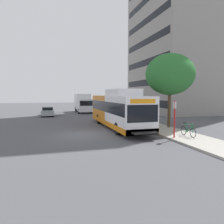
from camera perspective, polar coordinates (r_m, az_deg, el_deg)
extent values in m
plane|color=#4C4C51|center=(24.87, -10.38, -2.68)|extent=(120.00, 120.00, 0.00)
cube|color=#A8A399|center=(24.66, 6.54, -2.53)|extent=(3.00, 56.00, 0.14)
cube|color=white|center=(17.60, 4.38, -0.16)|extent=(2.54, 5.80, 2.73)
cube|color=orange|center=(23.10, -0.70, 1.03)|extent=(2.54, 5.80, 2.73)
cube|color=orange|center=(20.44, 1.49, -2.68)|extent=(2.57, 11.60, 0.44)
cube|color=black|center=(20.30, 1.50, 1.55)|extent=(2.58, 11.25, 0.96)
cube|color=black|center=(14.95, 8.24, -0.43)|extent=(2.34, 0.10, 1.24)
cube|color=orange|center=(14.89, 8.30, 2.90)|extent=(1.90, 0.08, 0.32)
cube|color=white|center=(18.90, 2.85, 5.25)|extent=(2.16, 4.06, 0.60)
cube|color=black|center=(14.77, 8.81, -5.59)|extent=(1.78, 0.60, 0.10)
cylinder|color=black|center=(16.72, 1.56, -4.50)|extent=(0.30, 1.00, 1.00)
cylinder|color=black|center=(17.54, 8.62, -4.11)|extent=(0.30, 1.00, 1.00)
cylinder|color=black|center=(23.21, -3.57, -1.89)|extent=(0.30, 1.00, 1.00)
cylinder|color=black|center=(23.81, 1.74, -1.72)|extent=(0.30, 1.00, 1.00)
cylinder|color=red|center=(15.45, 16.47, -1.94)|extent=(0.10, 0.10, 2.60)
cube|color=white|center=(15.36, 16.50, 1.77)|extent=(0.04, 0.36, 0.48)
torus|color=black|center=(16.05, 20.94, -5.31)|extent=(0.04, 0.66, 0.66)
torus|color=black|center=(16.93, 18.69, -4.74)|extent=(0.04, 0.66, 0.66)
cylinder|color=#19723F|center=(16.29, 20.23, -4.19)|extent=(0.05, 0.64, 0.64)
cylinder|color=#19723F|center=(16.65, 19.31, -3.97)|extent=(0.05, 0.34, 0.62)
cylinder|color=#19723F|center=(16.36, 19.95, -3.08)|extent=(0.05, 0.90, 0.05)
cylinder|color=#19723F|center=(16.75, 19.13, -4.90)|extent=(0.05, 0.45, 0.08)
cylinder|color=#19723F|center=(16.02, 20.93, -4.12)|extent=(0.05, 0.10, 0.67)
cylinder|color=black|center=(15.99, 20.91, -2.92)|extent=(0.52, 0.03, 0.03)
cube|color=black|center=(16.72, 19.04, -2.75)|extent=(0.12, 0.24, 0.06)
cylinder|color=#4C3823|center=(20.33, 15.12, 0.54)|extent=(0.28, 0.28, 3.22)
ellipsoid|color=#286B2D|center=(20.36, 15.33, 9.77)|extent=(4.44, 4.44, 3.77)
cube|color=#93999E|center=(32.78, -16.91, -0.05)|extent=(1.80, 4.50, 0.70)
cube|color=black|center=(32.85, -16.93, 0.83)|extent=(1.48, 2.34, 0.56)
cylinder|color=black|center=(31.48, -18.38, -0.70)|extent=(0.20, 0.64, 0.64)
cylinder|color=black|center=(31.46, -15.47, -0.63)|extent=(0.20, 0.64, 0.64)
cylinder|color=black|center=(34.17, -18.22, -0.28)|extent=(0.20, 0.64, 0.64)
cylinder|color=black|center=(34.15, -15.54, -0.22)|extent=(0.20, 0.64, 0.64)
cube|color=silver|center=(35.42, -7.18, 1.76)|extent=(2.30, 2.00, 2.10)
cube|color=white|center=(38.85, -8.01, 2.83)|extent=(2.30, 5.00, 2.70)
cube|color=black|center=(34.44, -6.93, 2.35)|extent=(2.07, 0.08, 0.80)
cylinder|color=black|center=(35.76, -8.91, 0.34)|extent=(0.26, 0.92, 0.92)
cylinder|color=black|center=(36.08, -5.66, 0.41)|extent=(0.26, 0.92, 0.92)
cylinder|color=black|center=(39.86, -9.67, 0.78)|extent=(0.26, 0.92, 0.92)
cylinder|color=black|center=(40.15, -6.75, 0.85)|extent=(0.26, 0.92, 0.92)
cube|color=gray|center=(43.98, 18.25, 25.65)|extent=(13.90, 17.07, 38.05)
cube|color=black|center=(41.06, 17.61, 2.52)|extent=(13.96, 15.71, 1.10)
cube|color=black|center=(41.08, 17.74, 7.34)|extent=(13.96, 15.71, 1.10)
cube|color=black|center=(41.40, 17.86, 12.13)|extent=(13.96, 15.71, 1.10)
cube|color=black|center=(41.99, 17.99, 16.81)|extent=(13.96, 15.71, 1.10)
cube|color=black|center=(42.86, 18.12, 21.33)|extent=(13.96, 15.71, 1.10)
cube|color=black|center=(43.98, 18.25, 25.65)|extent=(13.96, 15.71, 1.10)
cylinder|color=#B7B7BC|center=(51.51, 6.66, 5.34)|extent=(1.10, 1.10, 7.44)
cylinder|color=#B7B7BC|center=(52.12, 6.74, 13.55)|extent=(0.91, 0.91, 7.44)
cylinder|color=#B7B7BC|center=(53.76, 6.82, 21.42)|extent=(0.72, 0.72, 7.44)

